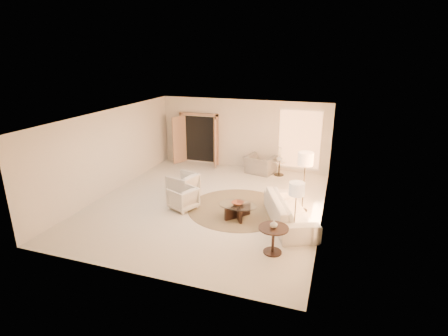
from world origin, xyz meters
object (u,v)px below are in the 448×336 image
(side_table, at_px, (279,167))
(armchair_right, at_px, (183,197))
(coffee_table, at_px, (238,210))
(end_table, at_px, (273,235))
(sofa, at_px, (290,211))
(accent_chair, at_px, (260,162))
(armchair_left, at_px, (183,184))
(floor_lamp_near, at_px, (306,162))
(side_vase, at_px, (280,158))
(bowl, at_px, (238,203))
(end_vase, at_px, (274,224))
(floor_lamp_far, at_px, (297,192))

(side_table, bearing_deg, armchair_right, -119.04)
(coffee_table, distance_m, end_table, 2.02)
(sofa, distance_m, accent_chair, 4.31)
(armchair_left, xyz_separation_m, floor_lamp_near, (3.89, 0.11, 1.13))
(sofa, xyz_separation_m, accent_chair, (-1.76, 3.93, 0.10))
(floor_lamp_near, bearing_deg, side_vase, 112.53)
(armchair_left, relative_size, floor_lamp_near, 0.47)
(coffee_table, distance_m, bowl, 0.20)
(side_table, relative_size, bowl, 1.65)
(armchair_left, bearing_deg, end_vase, 69.08)
(bowl, bearing_deg, accent_chair, 94.15)
(accent_chair, xyz_separation_m, floor_lamp_far, (2.01, -4.83, 0.86))
(armchair_left, height_order, floor_lamp_far, floor_lamp_far)
(accent_chair, distance_m, floor_lamp_far, 5.31)
(sofa, xyz_separation_m, end_table, (-0.14, -1.67, 0.09))
(armchair_right, relative_size, bowl, 2.18)
(side_table, height_order, end_vase, end_vase)
(floor_lamp_far, bearing_deg, end_table, -116.77)
(coffee_table, bearing_deg, armchair_right, 177.67)
(end_table, bearing_deg, armchair_left, 144.66)
(armchair_right, height_order, coffee_table, armchair_right)
(floor_lamp_near, bearing_deg, accent_chair, 123.81)
(coffee_table, bearing_deg, floor_lamp_far, -23.56)
(side_table, relative_size, floor_lamp_far, 0.36)
(bowl, distance_m, end_vase, 2.04)
(sofa, bearing_deg, accent_chair, 1.48)
(sofa, distance_m, floor_lamp_far, 1.34)
(sofa, relative_size, floor_lamp_far, 1.62)
(armchair_right, bearing_deg, accent_chair, -175.76)
(accent_chair, relative_size, side_table, 1.90)
(side_table, xyz_separation_m, end_vase, (0.86, -5.60, 0.42))
(armchair_right, height_order, side_vase, side_vase)
(floor_lamp_far, bearing_deg, end_vase, -116.77)
(side_table, height_order, floor_lamp_far, floor_lamp_far)
(coffee_table, xyz_separation_m, end_table, (1.33, -1.52, 0.20))
(accent_chair, relative_size, floor_lamp_near, 0.59)
(accent_chair, height_order, end_table, accent_chair)
(sofa, relative_size, end_vase, 13.49)
(sofa, relative_size, accent_chair, 2.35)
(accent_chair, relative_size, end_vase, 5.75)
(end_table, distance_m, side_vase, 5.67)
(accent_chair, bearing_deg, armchair_left, 73.25)
(armchair_left, relative_size, bowl, 2.49)
(coffee_table, relative_size, end_table, 1.73)
(sofa, bearing_deg, armchair_right, 68.78)
(floor_lamp_far, xyz_separation_m, side_vase, (-1.25, 4.83, -0.64))
(floor_lamp_near, distance_m, floor_lamp_far, 1.85)
(armchair_right, bearing_deg, floor_lamp_near, 130.52)
(end_table, height_order, floor_lamp_far, floor_lamp_far)
(armchair_left, relative_size, accent_chair, 0.80)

